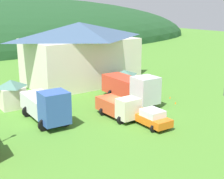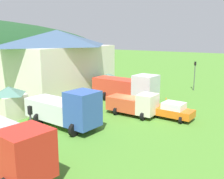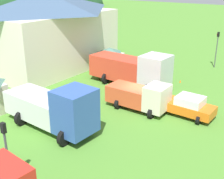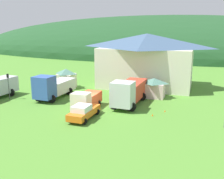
{
  "view_description": "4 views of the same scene",
  "coord_description": "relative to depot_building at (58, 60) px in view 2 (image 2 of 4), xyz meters",
  "views": [
    {
      "loc": [
        -19.12,
        -24.8,
        11.11
      ],
      "look_at": [
        2.19,
        4.88,
        1.37
      ],
      "focal_mm": 51.32,
      "sensor_mm": 36.0,
      "label": 1
    },
    {
      "loc": [
        -22.89,
        -12.87,
        8.01
      ],
      "look_at": [
        1.75,
        4.01,
        1.73
      ],
      "focal_mm": 41.67,
      "sensor_mm": 36.0,
      "label": 2
    },
    {
      "loc": [
        -20.04,
        -11.25,
        10.22
      ],
      "look_at": [
        -1.07,
        2.18,
        1.28
      ],
      "focal_mm": 47.25,
      "sensor_mm": 36.0,
      "label": 3
    },
    {
      "loc": [
        11.93,
        -29.08,
        9.92
      ],
      "look_at": [
        1.17,
        3.83,
        1.65
      ],
      "focal_mm": 42.8,
      "sensor_mm": 36.0,
      "label": 4
    }
  ],
  "objects": [
    {
      "name": "ground_plane",
      "position": [
        -3.63,
        -14.75,
        -4.5
      ],
      "size": [
        200.0,
        200.0,
        0.0
      ],
      "primitive_type": "plane",
      "color": "#4C842D"
    },
    {
      "name": "depot_building",
      "position": [
        0.0,
        0.0,
        0.0
      ],
      "size": [
        15.85,
        10.62,
        8.73
      ],
      "color": "silver",
      "rests_on": "ground"
    },
    {
      "name": "play_shed_cream",
      "position": [
        -12.02,
        -5.62,
        -2.86
      ],
      "size": [
        2.78,
        2.67,
        3.18
      ],
      "color": "beige",
      "rests_on": "ground"
    },
    {
      "name": "play_shed_pink",
      "position": [
        2.53,
        -7.08,
        -3.06
      ],
      "size": [
        3.13,
        2.52,
        2.79
      ],
      "color": "beige",
      "rests_on": "ground"
    },
    {
      "name": "crane_truck_red",
      "position": [
        -18.5,
        -14.81,
        -2.76
      ],
      "size": [
        3.61,
        6.95,
        3.23
      ],
      "rotation": [
        0.0,
        0.0,
        -1.66
      ],
      "color": "red",
      "rests_on": "ground"
    },
    {
      "name": "box_truck_blue",
      "position": [
        -10.78,
        -11.98,
        -2.82
      ],
      "size": [
        3.46,
        7.6,
        3.51
      ],
      "rotation": [
        0.0,
        0.0,
        -1.62
      ],
      "color": "#3356AD",
      "rests_on": "ground"
    },
    {
      "name": "light_truck_cream",
      "position": [
        -4.38,
        -15.18,
        -3.29
      ],
      "size": [
        2.56,
        5.11,
        2.39
      ],
      "rotation": [
        0.0,
        0.0,
        -1.57
      ],
      "color": "beige",
      "rests_on": "ground"
    },
    {
      "name": "tow_truck_silver",
      "position": [
        0.06,
        -11.67,
        -2.72
      ],
      "size": [
        3.54,
        8.41,
        3.49
      ],
      "rotation": [
        0.0,
        0.0,
        -1.61
      ],
      "color": "silver",
      "rests_on": "ground"
    },
    {
      "name": "service_pickup_orange",
      "position": [
        -3.27,
        -18.46,
        -3.67
      ],
      "size": [
        2.38,
        5.0,
        1.66
      ],
      "rotation": [
        0.0,
        0.0,
        -1.6
      ],
      "color": "orange",
      "rests_on": "ground"
    },
    {
      "name": "traffic_light_west",
      "position": [
        -16.34,
        -14.28,
        -2.27
      ],
      "size": [
        0.2,
        0.32,
        3.58
      ],
      "color": "#4C4C51",
      "rests_on": "ground"
    },
    {
      "name": "traffic_light_east",
      "position": [
        11.2,
        -16.38,
        -1.9
      ],
      "size": [
        0.2,
        0.32,
        4.25
      ],
      "color": "#4C4C51",
      "rests_on": "ground"
    },
    {
      "name": "traffic_cone_near_pickup",
      "position": [
        4.9,
        -13.23,
        -4.5
      ],
      "size": [
        0.36,
        0.36,
        0.47
      ],
      "primitive_type": "cone",
      "color": "orange",
      "rests_on": "ground"
    },
    {
      "name": "traffic_cone_mid_row",
      "position": [
        3.76,
        -15.21,
        -4.5
      ],
      "size": [
        0.36,
        0.36,
        0.58
      ],
      "primitive_type": "cone",
      "color": "orange",
      "rests_on": "ground"
    }
  ]
}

